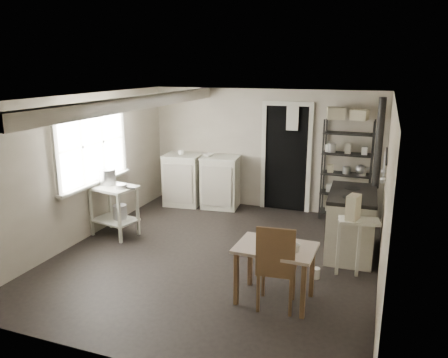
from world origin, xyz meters
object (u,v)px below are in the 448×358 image
(prep_table, at_px, (115,212))
(work_table, at_px, (275,271))
(base_cabinets, at_px, (202,183))
(stockpot, at_px, (107,178))
(stove, at_px, (351,225))
(shelf_rack, at_px, (347,168))
(flour_sack, at_px, (338,212))
(chair, at_px, (277,267))

(prep_table, relative_size, work_table, 0.92)
(work_table, bearing_deg, base_cabinets, 125.93)
(stockpot, height_order, stove, stockpot)
(stockpot, distance_m, shelf_rack, 4.13)
(stove, bearing_deg, flour_sack, 102.10)
(shelf_rack, height_order, chair, shelf_rack)
(shelf_rack, xyz_separation_m, work_table, (-0.49, -3.23, -0.57))
(stockpot, distance_m, stove, 3.90)
(prep_table, height_order, chair, chair)
(stockpot, relative_size, base_cabinets, 0.19)
(work_table, xyz_separation_m, chair, (0.05, -0.11, 0.10))
(base_cabinets, xyz_separation_m, work_table, (2.25, -3.10, -0.08))
(prep_table, relative_size, base_cabinets, 0.54)
(work_table, distance_m, chair, 0.16)
(flour_sack, bearing_deg, shelf_rack, 79.94)
(base_cabinets, distance_m, shelf_rack, 2.79)
(stove, relative_size, chair, 1.15)
(prep_table, bearing_deg, base_cabinets, 70.11)
(work_table, xyz_separation_m, flour_sack, (0.43, 2.87, -0.14))
(shelf_rack, distance_m, stove, 1.60)
(base_cabinets, height_order, shelf_rack, shelf_rack)
(prep_table, relative_size, shelf_rack, 0.46)
(chair, distance_m, flour_sack, 3.01)
(stove, distance_m, work_table, 1.87)
(stockpot, relative_size, flour_sack, 0.61)
(base_cabinets, bearing_deg, stove, -31.73)
(base_cabinets, distance_m, work_table, 3.83)
(shelf_rack, relative_size, stove, 1.52)
(stove, bearing_deg, work_table, -114.76)
(prep_table, distance_m, chair, 3.26)
(shelf_rack, xyz_separation_m, flour_sack, (-0.06, -0.36, -0.71))
(base_cabinets, xyz_separation_m, shelf_rack, (2.74, 0.12, 0.49))
(base_cabinets, relative_size, shelf_rack, 0.85)
(stockpot, height_order, work_table, stockpot)
(prep_table, distance_m, work_table, 3.17)
(stove, distance_m, chair, 1.96)
(base_cabinets, relative_size, chair, 1.49)
(chair, xyz_separation_m, flour_sack, (0.38, 2.98, -0.24))
(stove, xyz_separation_m, chair, (-0.67, -1.84, 0.04))
(stockpot, xyz_separation_m, chair, (3.16, -1.31, -0.46))
(chair, bearing_deg, stove, 63.90)
(stove, bearing_deg, shelf_rack, 96.44)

